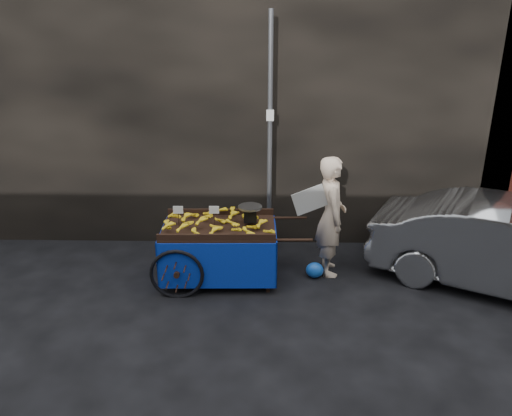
{
  "coord_description": "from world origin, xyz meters",
  "views": [
    {
      "loc": [
        0.23,
        -6.76,
        3.87
      ],
      "look_at": [
        0.09,
        0.5,
        1.09
      ],
      "focal_mm": 35.0,
      "sensor_mm": 36.0,
      "label": 1
    }
  ],
  "objects_px": {
    "plastic_bag": "(315,270)",
    "parked_car": "(510,249)",
    "banana_cart": "(215,232)",
    "vendor": "(331,216)"
  },
  "relations": [
    {
      "from": "vendor",
      "to": "plastic_bag",
      "type": "distance_m",
      "value": 0.9
    },
    {
      "from": "vendor",
      "to": "parked_car",
      "type": "height_order",
      "value": "vendor"
    },
    {
      "from": "banana_cart",
      "to": "vendor",
      "type": "height_order",
      "value": "vendor"
    },
    {
      "from": "plastic_bag",
      "to": "parked_car",
      "type": "distance_m",
      "value": 2.92
    },
    {
      "from": "vendor",
      "to": "parked_car",
      "type": "xyz_separation_m",
      "value": [
        2.62,
        -0.49,
        -0.3
      ]
    },
    {
      "from": "vendor",
      "to": "banana_cart",
      "type": "bearing_deg",
      "value": 95.41
    },
    {
      "from": "parked_car",
      "to": "plastic_bag",
      "type": "bearing_deg",
      "value": 111.75
    },
    {
      "from": "vendor",
      "to": "plastic_bag",
      "type": "bearing_deg",
      "value": 128.63
    },
    {
      "from": "banana_cart",
      "to": "parked_car",
      "type": "relative_size",
      "value": 0.6
    },
    {
      "from": "vendor",
      "to": "parked_car",
      "type": "bearing_deg",
      "value": -103.52
    }
  ]
}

